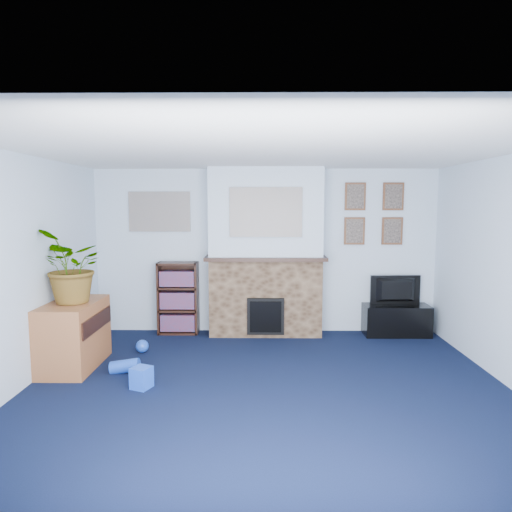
{
  "coord_description": "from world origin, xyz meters",
  "views": [
    {
      "loc": [
        -0.06,
        -4.44,
        1.88
      ],
      "look_at": [
        -0.13,
        0.98,
        1.27
      ],
      "focal_mm": 32.0,
      "sensor_mm": 36.0,
      "label": 1
    }
  ],
  "objects_px": {
    "tv_stand": "(396,320)",
    "television": "(397,291)",
    "sideboard": "(74,337)",
    "bookshelf": "(178,299)"
  },
  "relations": [
    {
      "from": "tv_stand",
      "to": "television",
      "type": "distance_m",
      "value": 0.43
    },
    {
      "from": "tv_stand",
      "to": "television",
      "type": "bearing_deg",
      "value": 90.0
    },
    {
      "from": "tv_stand",
      "to": "sideboard",
      "type": "relative_size",
      "value": 0.95
    },
    {
      "from": "tv_stand",
      "to": "television",
      "type": "height_order",
      "value": "television"
    },
    {
      "from": "television",
      "to": "bookshelf",
      "type": "xyz_separation_m",
      "value": [
        -3.17,
        0.06,
        -0.15
      ]
    },
    {
      "from": "television",
      "to": "bookshelf",
      "type": "distance_m",
      "value": 3.18
    },
    {
      "from": "tv_stand",
      "to": "bookshelf",
      "type": "bearing_deg",
      "value": 178.62
    },
    {
      "from": "television",
      "to": "sideboard",
      "type": "relative_size",
      "value": 0.74
    },
    {
      "from": "television",
      "to": "bookshelf",
      "type": "bearing_deg",
      "value": -3.87
    },
    {
      "from": "tv_stand",
      "to": "bookshelf",
      "type": "distance_m",
      "value": 3.18
    }
  ]
}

